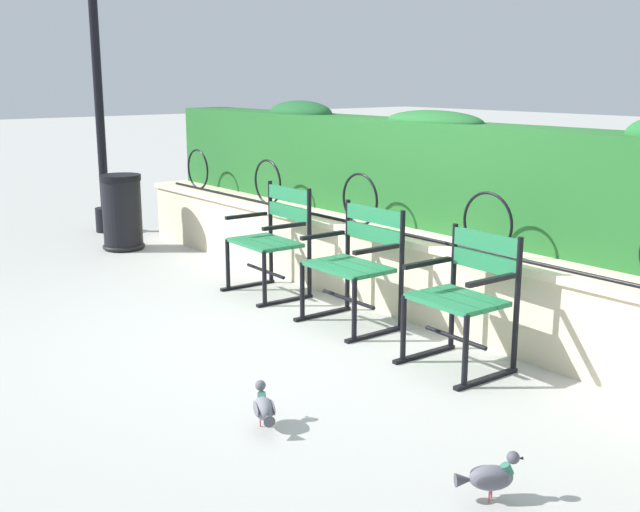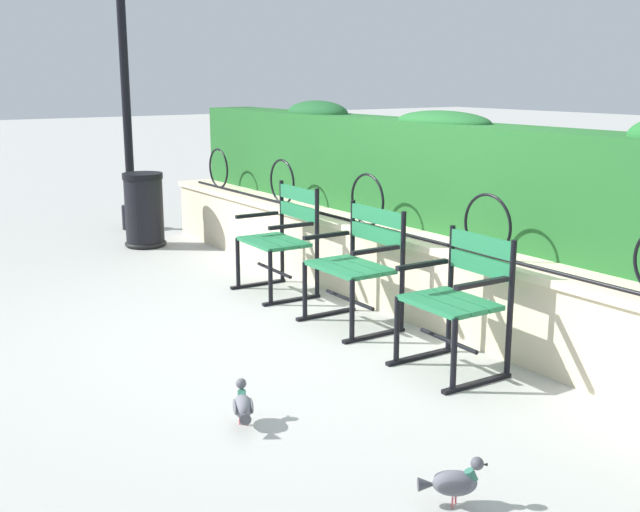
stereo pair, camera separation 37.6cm
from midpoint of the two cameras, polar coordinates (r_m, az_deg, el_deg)
The scene contains 11 objects.
ground_plane at distance 5.51m, azimuth -3.19°, elevation -5.81°, with size 60.00×60.00×0.00m, color #ADADA8.
stone_wall at distance 6.00m, azimuth 4.39°, elevation -1.16°, with size 7.57×0.41×0.61m.
iron_arch_fence at distance 6.13m, azimuth 1.67°, elevation 3.70°, with size 7.03×0.02×0.42m.
hedge_row at distance 6.15m, azimuth 7.46°, elevation 6.13°, with size 7.42×0.49×0.95m.
park_chair_left at distance 6.48m, azimuth -5.11°, elevation 1.35°, with size 0.64×0.54×0.90m.
park_chair_centre at distance 5.64m, azimuth 0.77°, elevation -0.41°, with size 0.65×0.53×0.86m.
park_chair_right at distance 4.86m, azimuth 8.37°, elevation -2.84°, with size 0.58×0.54×0.84m.
pigeon_near_chairs at distance 3.49m, azimuth 9.17°, elevation -15.59°, with size 0.20×0.26×0.22m.
pigeon_far_side at distance 4.11m, azimuth -6.76°, elevation -10.92°, with size 0.28×0.17×0.22m.
trash_bin at distance 8.45m, azimuth -15.43°, elevation 2.97°, with size 0.44×0.44×0.78m.
lamppost at distance 9.36m, azimuth -17.14°, elevation 13.86°, with size 0.28×0.28×3.88m.
Camera 1 is at (4.18, -3.12, 1.77)m, focal length 44.01 mm.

